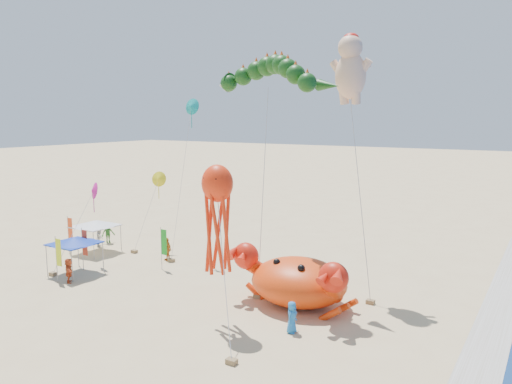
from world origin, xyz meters
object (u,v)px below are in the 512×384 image
dragon_kite (266,80)px  cherub_kite (351,67)px  octopus_kite (218,211)px  canopy_white (95,224)px  crab_inflatable (298,280)px  canopy_blue (74,241)px

dragon_kite → cherub_kite: cherub_kite is taller
dragon_kite → octopus_kite: bearing=-77.9°
dragon_kite → canopy_white: (-15.51, -1.66, -11.25)m
canopy_white → cherub_kite: bearing=7.8°
cherub_kite → octopus_kite: 12.82m
crab_inflatable → cherub_kite: size_ratio=0.49×
cherub_kite → canopy_white: size_ratio=4.75×
octopus_kite → crab_inflatable: bearing=60.3°
cherub_kite → canopy_blue: size_ratio=5.03×
crab_inflatable → dragon_kite: (-4.30, 3.53, 12.14)m
dragon_kite → cherub_kite: bearing=12.6°
octopus_kite → canopy_blue: octopus_kite is taller
crab_inflatable → canopy_blue: 16.75m
cherub_kite → canopy_blue: bearing=-156.6°
cherub_kite → crab_inflatable: bearing=-103.6°
crab_inflatable → octopus_kite: (-2.57, -4.51, 4.70)m
cherub_kite → canopy_white: (-20.96, -2.88, -11.86)m
canopy_blue → octopus_kite: bearing=-6.7°
canopy_blue → canopy_white: size_ratio=0.94×
octopus_kite → canopy_white: bearing=159.7°
dragon_kite → canopy_white: 19.23m
dragon_kite → canopy_blue: (-12.18, -6.40, -11.25)m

